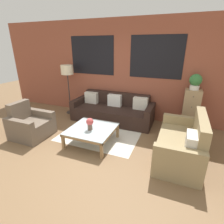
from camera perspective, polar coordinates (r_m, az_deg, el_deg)
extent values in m
plane|color=brown|center=(3.67, -9.93, -14.26)|extent=(16.00, 16.00, 0.00)
cube|color=brown|center=(5.26, 3.33, 13.38)|extent=(8.40, 0.08, 2.80)
cube|color=black|center=(5.56, -6.52, 17.84)|extent=(1.40, 0.01, 1.10)
cube|color=black|center=(4.96, 14.19, 16.98)|extent=(1.40, 0.01, 1.10)
cube|color=silver|center=(4.58, -2.84, -6.24)|extent=(1.90, 1.79, 0.00)
cube|color=black|center=(5.04, -0.29, -1.09)|extent=(2.01, 0.72, 0.40)
cube|color=black|center=(5.36, 1.49, 2.44)|extent=(2.01, 0.16, 0.78)
cube|color=black|center=(5.55, -10.39, 1.66)|extent=(0.16, 0.88, 0.58)
cube|color=black|center=(4.81, 12.12, -1.56)|extent=(0.16, 0.88, 0.58)
cube|color=silver|center=(5.48, -6.72, 4.68)|extent=(0.40, 0.16, 0.34)
cube|color=white|center=(5.16, 0.88, 3.81)|extent=(0.40, 0.16, 0.34)
cube|color=silver|center=(4.95, 9.27, 2.76)|extent=(0.40, 0.16, 0.34)
cube|color=#99845B|center=(3.73, 19.62, -10.80)|extent=(0.64, 1.27, 0.42)
cube|color=#99845B|center=(3.64, 26.43, -8.22)|extent=(0.16, 1.27, 0.92)
cube|color=#99845B|center=(4.31, 21.42, -5.08)|extent=(0.80, 0.14, 0.62)
cube|color=#99845B|center=(3.09, 20.56, -16.00)|extent=(0.80, 0.14, 0.62)
cube|color=silver|center=(3.20, 24.32, -9.27)|extent=(0.16, 0.40, 0.34)
cube|color=#6B5B4C|center=(4.64, -23.87, -5.10)|extent=(0.64, 0.55, 0.40)
cube|color=#6B5B4C|center=(4.84, -27.61, -1.82)|extent=(0.16, 0.55, 0.84)
cube|color=#6B5B4C|center=(4.46, -27.83, -5.69)|extent=(0.80, 0.14, 0.56)
cube|color=#6B5B4C|center=(4.87, -21.88, -2.49)|extent=(0.80, 0.14, 0.56)
cube|color=silver|center=(3.93, -6.67, -5.39)|extent=(0.98, 0.98, 0.01)
cube|color=#99754C|center=(3.60, -10.17, -8.85)|extent=(0.98, 0.05, 0.05)
cube|color=#99754C|center=(4.32, -3.74, -3.23)|extent=(0.98, 0.05, 0.05)
cube|color=#99754C|center=(4.17, -12.29, -4.62)|extent=(0.05, 0.98, 0.05)
cube|color=#99754C|center=(3.77, -0.37, -7.03)|extent=(0.05, 0.98, 0.05)
cube|color=#99754C|center=(3.92, -15.64, -9.26)|extent=(0.05, 0.05, 0.35)
cube|color=#99754C|center=(3.50, -3.43, -12.42)|extent=(0.06, 0.05, 0.35)
cube|color=#99754C|center=(4.57, -8.90, -4.12)|extent=(0.05, 0.06, 0.35)
cube|color=#99754C|center=(4.22, 1.82, -6.13)|extent=(0.06, 0.06, 0.35)
cylinder|color=#2D2D2D|center=(5.97, -13.28, -0.01)|extent=(0.28, 0.28, 0.02)
cylinder|color=#2D2D2D|center=(5.78, -13.80, 5.80)|extent=(0.03, 0.03, 1.24)
cylinder|color=beige|center=(5.64, -14.48, 13.24)|extent=(0.37, 0.37, 0.28)
cube|color=tan|center=(4.95, 24.27, 0.66)|extent=(0.39, 0.36, 1.07)
sphere|color=#38332D|center=(4.65, 25.04, 4.54)|extent=(0.02, 0.02, 0.02)
sphere|color=#38332D|center=(4.73, 24.54, 1.44)|extent=(0.02, 0.02, 0.02)
sphere|color=#38332D|center=(4.82, 24.07, -1.55)|extent=(0.02, 0.02, 0.02)
sphere|color=#38332D|center=(4.92, 23.61, -4.43)|extent=(0.02, 0.02, 0.02)
cylinder|color=silver|center=(4.79, 25.33, 7.30)|extent=(0.22, 0.22, 0.12)
sphere|color=#387A3D|center=(4.76, 25.67, 9.42)|extent=(0.29, 0.29, 0.29)
cylinder|color=brown|center=(3.84, -7.19, -4.83)|extent=(0.11, 0.11, 0.14)
sphere|color=#CC4C4C|center=(3.79, -7.28, -3.14)|extent=(0.16, 0.16, 0.16)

